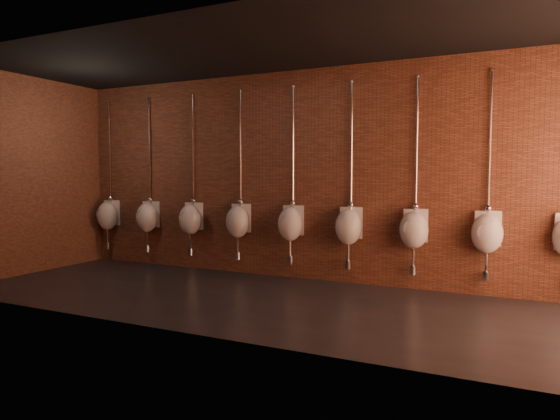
{
  "coord_description": "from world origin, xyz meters",
  "views": [
    {
      "loc": [
        2.91,
        -5.57,
        1.6
      ],
      "look_at": [
        -0.18,
        0.9,
        1.1
      ],
      "focal_mm": 32.0,
      "sensor_mm": 36.0,
      "label": 1
    }
  ],
  "objects_px": {
    "urinal_3": "(238,221)",
    "urinal_5": "(349,226)",
    "urinal_6": "(414,229)",
    "urinal_2": "(190,218)",
    "urinal_1": "(147,217)",
    "urinal_7": "(487,232)",
    "urinal_4": "(290,223)",
    "urinal_0": "(108,215)"
  },
  "relations": [
    {
      "from": "urinal_3",
      "to": "urinal_5",
      "type": "bearing_deg",
      "value": 0.0
    },
    {
      "from": "urinal_7",
      "to": "urinal_0",
      "type": "bearing_deg",
      "value": 180.0
    },
    {
      "from": "urinal_6",
      "to": "urinal_2",
      "type": "bearing_deg",
      "value": 180.0
    },
    {
      "from": "urinal_0",
      "to": "urinal_1",
      "type": "distance_m",
      "value": 0.93
    },
    {
      "from": "urinal_0",
      "to": "urinal_1",
      "type": "height_order",
      "value": "same"
    },
    {
      "from": "urinal_3",
      "to": "urinal_5",
      "type": "height_order",
      "value": "same"
    },
    {
      "from": "urinal_2",
      "to": "urinal_7",
      "type": "height_order",
      "value": "same"
    },
    {
      "from": "urinal_0",
      "to": "urinal_6",
      "type": "height_order",
      "value": "same"
    },
    {
      "from": "urinal_1",
      "to": "urinal_4",
      "type": "relative_size",
      "value": 1.0
    },
    {
      "from": "urinal_3",
      "to": "urinal_6",
      "type": "xyz_separation_m",
      "value": [
        2.79,
        0.0,
        0.0
      ]
    },
    {
      "from": "urinal_5",
      "to": "urinal_6",
      "type": "bearing_deg",
      "value": 0.0
    },
    {
      "from": "urinal_7",
      "to": "urinal_1",
      "type": "bearing_deg",
      "value": 180.0
    },
    {
      "from": "urinal_4",
      "to": "urinal_7",
      "type": "xyz_separation_m",
      "value": [
        2.79,
        0.0,
        0.0
      ]
    },
    {
      "from": "urinal_0",
      "to": "urinal_7",
      "type": "relative_size",
      "value": 1.0
    },
    {
      "from": "urinal_5",
      "to": "urinal_6",
      "type": "distance_m",
      "value": 0.93
    },
    {
      "from": "urinal_6",
      "to": "urinal_7",
      "type": "xyz_separation_m",
      "value": [
        0.93,
        0.0,
        0.0
      ]
    },
    {
      "from": "urinal_2",
      "to": "urinal_7",
      "type": "bearing_deg",
      "value": 0.0
    },
    {
      "from": "urinal_0",
      "to": "urinal_7",
      "type": "distance_m",
      "value": 6.51
    },
    {
      "from": "urinal_7",
      "to": "urinal_6",
      "type": "bearing_deg",
      "value": 180.0
    },
    {
      "from": "urinal_2",
      "to": "urinal_4",
      "type": "xyz_separation_m",
      "value": [
        1.86,
        0.0,
        0.0
      ]
    },
    {
      "from": "urinal_3",
      "to": "urinal_4",
      "type": "relative_size",
      "value": 1.0
    },
    {
      "from": "urinal_2",
      "to": "urinal_4",
      "type": "bearing_deg",
      "value": 0.0
    },
    {
      "from": "urinal_6",
      "to": "urinal_0",
      "type": "bearing_deg",
      "value": 180.0
    },
    {
      "from": "urinal_7",
      "to": "urinal_5",
      "type": "bearing_deg",
      "value": 180.0
    },
    {
      "from": "urinal_7",
      "to": "urinal_3",
      "type": "bearing_deg",
      "value": 180.0
    },
    {
      "from": "urinal_0",
      "to": "urinal_4",
      "type": "distance_m",
      "value": 3.72
    },
    {
      "from": "urinal_1",
      "to": "urinal_2",
      "type": "bearing_deg",
      "value": 0.0
    },
    {
      "from": "urinal_4",
      "to": "urinal_1",
      "type": "bearing_deg",
      "value": 180.0
    },
    {
      "from": "urinal_0",
      "to": "urinal_5",
      "type": "relative_size",
      "value": 1.0
    },
    {
      "from": "urinal_1",
      "to": "urinal_3",
      "type": "xyz_separation_m",
      "value": [
        1.86,
        0.0,
        0.0
      ]
    },
    {
      "from": "urinal_3",
      "to": "urinal_7",
      "type": "xyz_separation_m",
      "value": [
        3.72,
        0.0,
        0.0
      ]
    },
    {
      "from": "urinal_1",
      "to": "urinal_4",
      "type": "height_order",
      "value": "same"
    },
    {
      "from": "urinal_0",
      "to": "urinal_7",
      "type": "xyz_separation_m",
      "value": [
        6.51,
        0.0,
        0.0
      ]
    },
    {
      "from": "urinal_1",
      "to": "urinal_3",
      "type": "distance_m",
      "value": 1.86
    },
    {
      "from": "urinal_3",
      "to": "urinal_6",
      "type": "relative_size",
      "value": 1.0
    },
    {
      "from": "urinal_0",
      "to": "urinal_3",
      "type": "bearing_deg",
      "value": 0.0
    },
    {
      "from": "urinal_3",
      "to": "urinal_4",
      "type": "bearing_deg",
      "value": 0.0
    },
    {
      "from": "urinal_3",
      "to": "urinal_0",
      "type": "bearing_deg",
      "value": 180.0
    },
    {
      "from": "urinal_3",
      "to": "urinal_5",
      "type": "distance_m",
      "value": 1.86
    },
    {
      "from": "urinal_0",
      "to": "urinal_6",
      "type": "bearing_deg",
      "value": 0.0
    },
    {
      "from": "urinal_5",
      "to": "urinal_0",
      "type": "bearing_deg",
      "value": 180.0
    },
    {
      "from": "urinal_2",
      "to": "urinal_5",
      "type": "height_order",
      "value": "same"
    }
  ]
}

